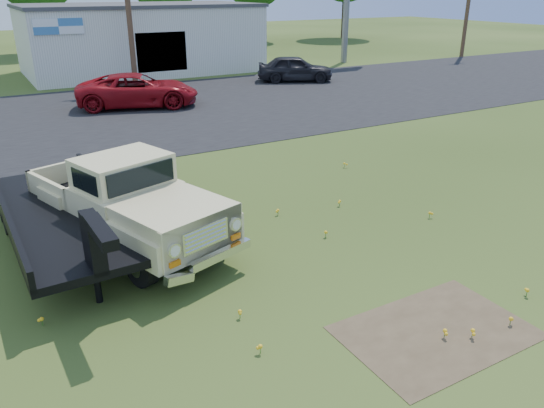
{
  "coord_description": "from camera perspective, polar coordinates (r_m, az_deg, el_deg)",
  "views": [
    {
      "loc": [
        -4.3,
        -7.82,
        5.12
      ],
      "look_at": [
        0.77,
        1.0,
        0.94
      ],
      "focal_mm": 35.0,
      "sensor_mm": 36.0,
      "label": 1
    }
  ],
  "objects": [
    {
      "name": "ground",
      "position": [
        10.29,
        -0.94,
        -7.52
      ],
      "size": [
        140.0,
        140.0,
        0.0
      ],
      "primitive_type": "plane",
      "color": "#2C4014",
      "rests_on": "ground"
    },
    {
      "name": "flatbed_trailer",
      "position": [
        11.74,
        -21.64,
        -0.45
      ],
      "size": [
        2.39,
        6.6,
        1.78
      ],
      "primitive_type": null,
      "rotation": [
        0.0,
        0.0,
        0.03
      ],
      "color": "black",
      "rests_on": "ground"
    },
    {
      "name": "dirt_patch_a",
      "position": [
        9.11,
        17.21,
        -13.01
      ],
      "size": [
        3.0,
        2.0,
        0.01
      ],
      "primitive_type": "cube",
      "color": "#4F3F2A",
      "rests_on": "ground"
    },
    {
      "name": "commercial_building",
      "position": [
        36.43,
        -13.95,
        16.97
      ],
      "size": [
        14.2,
        8.2,
        4.15
      ],
      "color": "silver",
      "rests_on": "ground"
    },
    {
      "name": "dirt_patch_b",
      "position": [
        12.64,
        -16.78,
        -2.59
      ],
      "size": [
        2.2,
        1.6,
        0.01
      ],
      "primitive_type": "cube",
      "color": "#4F3F2A",
      "rests_on": "ground"
    },
    {
      "name": "dark_sedan",
      "position": [
        31.6,
        2.49,
        14.34
      ],
      "size": [
        4.62,
        3.49,
        1.47
      ],
      "primitive_type": "imported",
      "rotation": [
        0.0,
        0.0,
        1.1
      ],
      "color": "black",
      "rests_on": "ground"
    },
    {
      "name": "vintage_pickup_truck",
      "position": [
        11.47,
        -15.42,
        0.33
      ],
      "size": [
        3.65,
        5.79,
        1.96
      ],
      "primitive_type": null,
      "rotation": [
        0.0,
        0.0,
        0.31
      ],
      "color": "#CDC38A",
      "rests_on": "ground"
    },
    {
      "name": "red_pickup",
      "position": [
        25.35,
        -14.23,
        11.74
      ],
      "size": [
        5.88,
        4.01,
        1.49
      ],
      "primitive_type": "imported",
      "rotation": [
        0.0,
        0.0,
        1.26
      ],
      "color": "maroon",
      "rests_on": "ground"
    },
    {
      "name": "asphalt_lot",
      "position": [
        23.78,
        -18.95,
        8.71
      ],
      "size": [
        90.0,
        14.0,
        0.02
      ],
      "primitive_type": "cube",
      "color": "black",
      "rests_on": "ground"
    }
  ]
}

